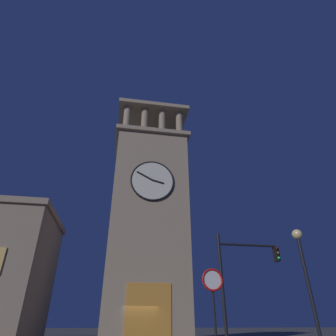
% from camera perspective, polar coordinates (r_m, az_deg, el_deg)
% --- Properties ---
extents(clocktower, '(7.09, 7.72, 24.26)m').
position_cam_1_polar(clocktower, '(26.31, -4.31, -11.67)').
color(clocktower, gray).
rests_on(clocktower, ground_plane).
extents(traffic_signal_near, '(3.35, 0.41, 5.58)m').
position_cam_1_polar(traffic_signal_near, '(15.43, 14.76, -20.00)').
color(traffic_signal_near, black).
rests_on(traffic_signal_near, ground_plane).
extents(street_lamp, '(0.44, 0.44, 5.17)m').
position_cam_1_polar(street_lamp, '(13.88, 26.02, -17.47)').
color(street_lamp, black).
rests_on(street_lamp, ground_plane).
extents(no_horn_sign, '(0.78, 0.14, 3.19)m').
position_cam_1_polar(no_horn_sign, '(10.77, 9.17, -23.14)').
color(no_horn_sign, black).
rests_on(no_horn_sign, ground_plane).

